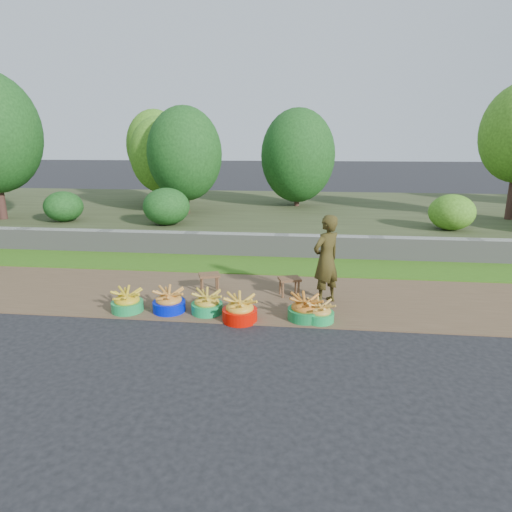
# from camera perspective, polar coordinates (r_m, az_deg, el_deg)

# --- Properties ---
(ground_plane) EXTENTS (120.00, 120.00, 0.00)m
(ground_plane) POSITION_cam_1_polar(r_m,az_deg,el_deg) (6.58, 1.35, -9.32)
(ground_plane) COLOR black
(ground_plane) RESTS_ON ground
(dirt_shoulder) EXTENTS (80.00, 2.50, 0.02)m
(dirt_shoulder) POSITION_cam_1_polar(r_m,az_deg,el_deg) (7.73, 2.19, -5.47)
(dirt_shoulder) COLOR brown
(dirt_shoulder) RESTS_ON ground
(grass_verge) EXTENTS (80.00, 1.50, 0.04)m
(grass_verge) POSITION_cam_1_polar(r_m,az_deg,el_deg) (9.63, 3.11, -1.28)
(grass_verge) COLOR #386C17
(grass_verge) RESTS_ON ground
(retaining_wall) EXTENTS (80.00, 0.35, 0.55)m
(retaining_wall) POSITION_cam_1_polar(r_m,az_deg,el_deg) (10.38, 3.42, 1.37)
(retaining_wall) COLOR gray
(retaining_wall) RESTS_ON ground
(earth_bank) EXTENTS (80.00, 10.00, 0.50)m
(earth_bank) POSITION_cam_1_polar(r_m,az_deg,el_deg) (15.19, 4.46, 5.58)
(earth_bank) COLOR #3C4425
(earth_bank) RESTS_ON ground
(vegetation) EXTENTS (34.08, 7.74, 4.58)m
(vegetation) POSITION_cam_1_polar(r_m,az_deg,el_deg) (13.90, 13.57, 13.90)
(vegetation) COLOR #3F251E
(vegetation) RESTS_ON earth_bank
(basin_a) EXTENTS (0.51, 0.51, 0.38)m
(basin_a) POSITION_cam_1_polar(r_m,az_deg,el_deg) (7.34, -16.81, -5.91)
(basin_a) COLOR #1B9045
(basin_a) RESTS_ON ground
(basin_b) EXTENTS (0.53, 0.53, 0.39)m
(basin_b) POSITION_cam_1_polar(r_m,az_deg,el_deg) (7.17, -11.53, -6.02)
(basin_b) COLOR #0012D5
(basin_b) RESTS_ON ground
(basin_c) EXTENTS (0.51, 0.51, 0.38)m
(basin_c) POSITION_cam_1_polar(r_m,az_deg,el_deg) (7.01, -6.56, -6.37)
(basin_c) COLOR #179950
(basin_c) RESTS_ON ground
(basin_d) EXTENTS (0.55, 0.55, 0.41)m
(basin_d) POSITION_cam_1_polar(r_m,az_deg,el_deg) (6.70, -2.18, -7.20)
(basin_d) COLOR red
(basin_d) RESTS_ON ground
(basin_e) EXTENTS (0.53, 0.53, 0.40)m
(basin_e) POSITION_cam_1_polar(r_m,az_deg,el_deg) (6.77, 6.50, -7.09)
(basin_e) COLOR #177739
(basin_e) RESTS_ON ground
(basin_f) EXTENTS (0.46, 0.46, 0.34)m
(basin_f) POSITION_cam_1_polar(r_m,az_deg,el_deg) (6.74, 8.44, -7.49)
(basin_f) COLOR green
(basin_f) RESTS_ON ground
(stool_left) EXTENTS (0.45, 0.40, 0.33)m
(stool_left) POSITION_cam_1_polar(r_m,az_deg,el_deg) (7.96, -6.24, -2.85)
(stool_left) COLOR brown
(stool_left) RESTS_ON dirt_shoulder
(stool_right) EXTENTS (0.44, 0.38, 0.33)m
(stool_right) POSITION_cam_1_polar(r_m,az_deg,el_deg) (7.72, 4.48, -3.39)
(stool_right) COLOR brown
(stool_right) RESTS_ON dirt_shoulder
(vendor_woman) EXTENTS (0.66, 0.65, 1.53)m
(vendor_woman) POSITION_cam_1_polar(r_m,az_deg,el_deg) (7.32, 9.33, -0.47)
(vendor_woman) COLOR black
(vendor_woman) RESTS_ON dirt_shoulder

